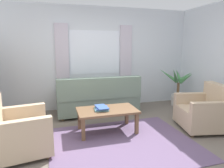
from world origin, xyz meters
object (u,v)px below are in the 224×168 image
object	(u,v)px
armchair_left	(16,131)
book_stack_on_table	(102,108)
potted_plant	(178,89)
armchair_right	(205,111)
coffee_table	(107,112)
couch	(98,99)

from	to	relation	value
armchair_left	book_stack_on_table	bearing A→B (deg)	-83.33
potted_plant	armchair_left	bearing A→B (deg)	-158.04
armchair_left	armchair_right	distance (m)	3.36
coffee_table	potted_plant	world-z (taller)	potted_plant
armchair_left	coffee_table	size ratio (longest dim) A/B	0.88
book_stack_on_table	armchair_right	bearing A→B (deg)	-11.76
coffee_table	armchair_right	bearing A→B (deg)	-12.09
armchair_left	armchair_right	size ratio (longest dim) A/B	0.97
armchair_right	coffee_table	world-z (taller)	armchair_right
couch	potted_plant	size ratio (longest dim) A/B	1.71
book_stack_on_table	potted_plant	size ratio (longest dim) A/B	0.31
couch	armchair_right	world-z (taller)	couch
book_stack_on_table	armchair_left	bearing A→B (deg)	-163.80
potted_plant	couch	bearing A→B (deg)	-178.38
armchair_right	potted_plant	xyz separation A→B (m)	(0.43, 1.53, 0.10)
couch	book_stack_on_table	size ratio (longest dim) A/B	5.54
armchair_right	coffee_table	xyz separation A→B (m)	(-1.86, 0.40, 0.03)
armchair_left	coffee_table	xyz separation A→B (m)	(1.50, 0.40, 0.03)
armchair_left	couch	bearing A→B (deg)	-56.34
armchair_right	couch	bearing A→B (deg)	-117.41
book_stack_on_table	couch	bearing A→B (deg)	81.15
potted_plant	coffee_table	bearing A→B (deg)	-153.70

